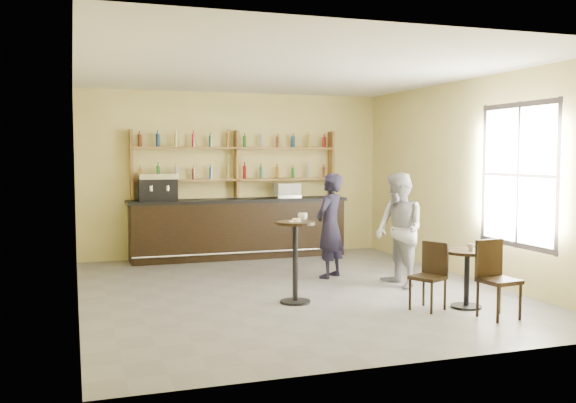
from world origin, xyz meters
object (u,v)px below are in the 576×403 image
object	(u,v)px
pedestal_table	(295,262)
patron_second	(399,230)
chair_south	(499,280)
espresso_machine	(158,187)
chair_west	(428,277)
pastry_case	(287,190)
man_main	(330,226)
bar_counter	(239,228)
cafe_table	(467,279)

from	to	relation	value
pedestal_table	patron_second	bearing A→B (deg)	14.94
chair_south	espresso_machine	bearing A→B (deg)	115.39
espresso_machine	chair_west	xyz separation A→B (m)	(2.80, -4.84, -0.96)
pastry_case	chair_west	distance (m)	4.92
espresso_machine	patron_second	xyz separation A→B (m)	(3.14, -3.44, -0.53)
man_main	patron_second	distance (m)	1.24
bar_counter	pastry_case	bearing A→B (deg)	0.00
bar_counter	espresso_machine	bearing A→B (deg)	180.00
espresso_machine	cafe_table	xyz separation A→B (m)	(3.35, -4.89, -1.02)
espresso_machine	chair_south	xyz separation A→B (m)	(3.40, -5.49, -0.92)
bar_counter	patron_second	world-z (taller)	patron_second
man_main	patron_second	world-z (taller)	patron_second
espresso_machine	cafe_table	distance (m)	6.01
cafe_table	chair_south	xyz separation A→B (m)	(0.05, -0.60, 0.10)
patron_second	espresso_machine	bearing A→B (deg)	-141.11
chair_south	pedestal_table	bearing A→B (deg)	136.67
espresso_machine	chair_south	bearing A→B (deg)	-54.22
bar_counter	chair_west	bearing A→B (deg)	-75.32
bar_counter	espresso_machine	size ratio (longest dim) A/B	6.04
espresso_machine	patron_second	world-z (taller)	patron_second
cafe_table	chair_south	world-z (taller)	chair_south
pedestal_table	man_main	distance (m)	1.90
espresso_machine	chair_west	distance (m)	5.67
pastry_case	chair_west	bearing A→B (deg)	-89.28
pedestal_table	chair_south	bearing A→B (deg)	-36.93
man_main	cafe_table	xyz separation A→B (m)	(0.91, -2.47, -0.47)
pastry_case	pedestal_table	xyz separation A→B (m)	(-1.20, -3.92, -0.74)
patron_second	pedestal_table	bearing A→B (deg)	-78.59
man_main	patron_second	xyz separation A→B (m)	(0.70, -1.02, 0.02)
bar_counter	pedestal_table	size ratio (longest dim) A/B	3.83
man_main	chair_south	world-z (taller)	man_main
cafe_table	chair_south	size ratio (longest dim) A/B	0.79
chair_south	patron_second	distance (m)	2.10
pastry_case	cafe_table	world-z (taller)	pastry_case
bar_counter	pastry_case	world-z (taller)	pastry_case
espresso_machine	chair_west	world-z (taller)	espresso_machine
patron_second	chair_south	bearing A→B (deg)	3.66
chair_south	pastry_case	bearing A→B (deg)	92.77
espresso_machine	man_main	distance (m)	3.48
espresso_machine	pastry_case	distance (m)	2.52
espresso_machine	man_main	size ratio (longest dim) A/B	0.41
bar_counter	pedestal_table	distance (m)	3.93
man_main	chair_south	distance (m)	3.24
espresso_machine	cafe_table	size ratio (longest dim) A/B	0.93
man_main	chair_south	bearing A→B (deg)	68.20
espresso_machine	pastry_case	world-z (taller)	espresso_machine
bar_counter	man_main	size ratio (longest dim) A/B	2.49
cafe_table	pastry_case	bearing A→B (deg)	99.69
patron_second	chair_west	bearing A→B (deg)	-17.22
chair_west	chair_south	distance (m)	0.89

